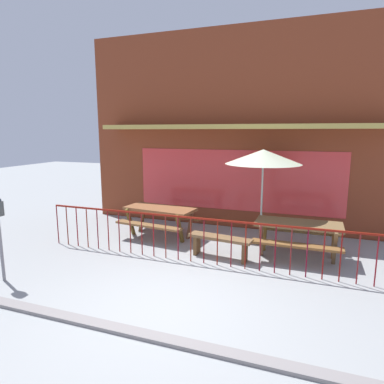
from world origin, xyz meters
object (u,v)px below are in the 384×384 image
at_px(picnic_table_left, 160,214).
at_px(picnic_table_right, 298,230).
at_px(patio_umbrella, 263,157).
at_px(patio_bench, 220,242).

xyz_separation_m(picnic_table_left, picnic_table_right, (3.43, -0.29, 0.00)).
bearing_deg(patio_umbrella, picnic_table_left, -171.27).
relative_size(picnic_table_left, picnic_table_right, 1.08).
relative_size(picnic_table_right, patio_bench, 1.26).
bearing_deg(picnic_table_left, patio_bench, -26.26).
height_order(picnic_table_left, patio_bench, picnic_table_left).
relative_size(picnic_table_left, patio_umbrella, 0.85).
bearing_deg(picnic_table_left, patio_umbrella, 8.73).
distance_m(picnic_table_left, picnic_table_right, 3.44).
relative_size(picnic_table_left, patio_bench, 1.36).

